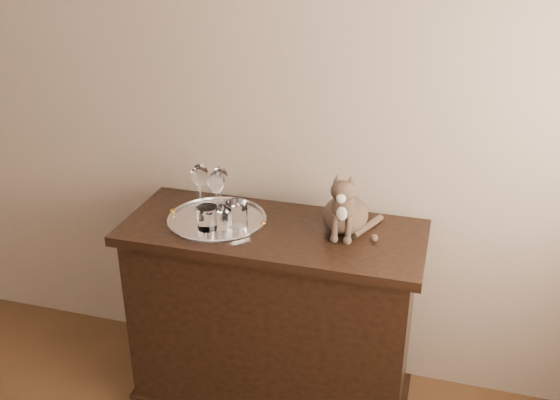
% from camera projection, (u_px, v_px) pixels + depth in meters
% --- Properties ---
extents(wall_back, '(4.00, 0.10, 2.70)m').
position_uv_depth(wall_back, '(158.00, 75.00, 2.67)').
color(wall_back, tan).
rests_on(wall_back, ground).
extents(sideboard, '(1.20, 0.50, 0.85)m').
position_uv_depth(sideboard, '(273.00, 317.00, 2.64)').
color(sideboard, black).
rests_on(sideboard, ground).
extents(tray, '(0.40, 0.40, 0.01)m').
position_uv_depth(tray, '(217.00, 220.00, 2.51)').
color(tray, white).
rests_on(tray, sideboard).
extents(wine_glass_a, '(0.08, 0.08, 0.20)m').
position_uv_depth(wine_glass_a, '(201.00, 187.00, 2.56)').
color(wine_glass_a, white).
rests_on(wine_glass_a, tray).
extents(wine_glass_b, '(0.07, 0.07, 0.18)m').
position_uv_depth(wine_glass_b, '(220.00, 188.00, 2.57)').
color(wine_glass_b, white).
rests_on(wine_glass_b, tray).
extents(wine_glass_d, '(0.07, 0.07, 0.19)m').
position_uv_depth(wine_glass_d, '(217.00, 194.00, 2.50)').
color(wine_glass_d, white).
rests_on(wine_glass_d, tray).
extents(tumbler_a, '(0.07, 0.07, 0.08)m').
position_uv_depth(tumbler_a, '(223.00, 218.00, 2.43)').
color(tumbler_a, silver).
rests_on(tumbler_a, tray).
extents(tumbler_b, '(0.08, 0.08, 0.09)m').
position_uv_depth(tumbler_b, '(207.00, 218.00, 2.42)').
color(tumbler_b, silver).
rests_on(tumbler_b, tray).
extents(tumbler_c, '(0.09, 0.09, 0.10)m').
position_uv_depth(tumbler_c, '(237.00, 213.00, 2.45)').
color(tumbler_c, white).
rests_on(tumbler_c, tray).
extents(cat, '(0.28, 0.26, 0.27)m').
position_uv_depth(cat, '(346.00, 198.00, 2.39)').
color(cat, '#4B382C').
rests_on(cat, sideboard).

